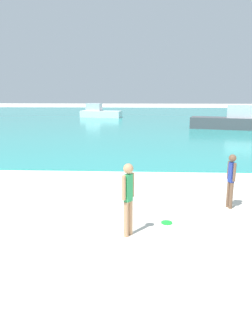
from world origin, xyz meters
name	(u,v)px	position (x,y,z in m)	size (l,w,h in m)	color
water	(138,118)	(0.00, 43.66, 0.03)	(160.00, 60.00, 0.06)	teal
person_standing	(128,195)	(0.26, 7.35, 1.00)	(0.28, 0.34, 1.76)	tan
frisbee	(167,223)	(1.24, 8.14, 0.01)	(0.29, 0.29, 0.03)	green
person_distant	(231,178)	(3.16, 9.39, 0.91)	(0.21, 0.36, 1.61)	brown
boat_near	(230,121)	(8.56, 30.30, 0.82)	(6.77, 3.69, 2.19)	#4C4C51
boat_far	(99,113)	(-5.22, 43.63, 0.70)	(5.70, 2.84, 1.86)	white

